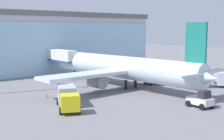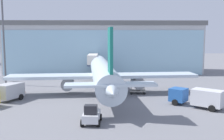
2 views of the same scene
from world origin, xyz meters
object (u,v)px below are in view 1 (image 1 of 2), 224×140
(jet_bridge, at_px, (57,56))
(pushback_tug, at_px, (201,100))
(catering_truck, at_px, (68,97))
(baggage_cart, at_px, (152,82))
(fuel_truck, at_px, (220,79))
(safety_cone_wingtip, at_px, (47,96))
(airplane, at_px, (122,67))
(safety_cone_nose, at_px, (148,91))

(jet_bridge, bearing_deg, pushback_tug, -177.67)
(catering_truck, relative_size, baggage_cart, 2.59)
(jet_bridge, distance_m, fuel_truck, 33.56)
(fuel_truck, bearing_deg, safety_cone_wingtip, 18.06)
(pushback_tug, bearing_deg, jet_bridge, 5.83)
(fuel_truck, xyz_separation_m, baggage_cart, (-7.13, 9.19, -0.97))
(airplane, distance_m, pushback_tug, 17.34)
(safety_cone_wingtip, bearing_deg, catering_truck, -96.82)
(catering_truck, bearing_deg, pushback_tug, 77.79)
(safety_cone_wingtip, bearing_deg, airplane, -2.79)
(safety_cone_nose, bearing_deg, catering_truck, -178.10)
(jet_bridge, height_order, airplane, airplane)
(catering_truck, bearing_deg, safety_cone_nose, 117.22)
(airplane, relative_size, fuel_truck, 5.27)
(airplane, relative_size, safety_cone_wingtip, 66.82)
(safety_cone_nose, height_order, safety_cone_wingtip, same)
(safety_cone_nose, bearing_deg, airplane, 90.23)
(airplane, bearing_deg, fuel_truck, -132.11)
(jet_bridge, distance_m, baggage_cart, 22.43)
(fuel_truck, bearing_deg, safety_cone_nose, 22.19)
(safety_cone_nose, bearing_deg, safety_cone_wingtip, 153.84)
(baggage_cart, bearing_deg, airplane, 170.98)
(jet_bridge, xyz_separation_m, catering_truck, (-12.74, -25.82, -2.90))
(catering_truck, relative_size, fuel_truck, 1.08)
(fuel_truck, xyz_separation_m, safety_cone_nose, (-13.14, 4.37, -1.19))
(baggage_cart, xyz_separation_m, safety_cone_nose, (-6.01, -4.82, -0.23))
(fuel_truck, bearing_deg, catering_truck, 32.73)
(jet_bridge, xyz_separation_m, fuel_truck, (15.36, -29.69, -2.90))
(baggage_cart, xyz_separation_m, pushback_tug, (-7.45, -15.70, 0.47))
(safety_cone_wingtip, bearing_deg, safety_cone_nose, -26.16)
(pushback_tug, distance_m, safety_cone_wingtip, 21.83)
(pushback_tug, bearing_deg, airplane, -0.14)
(airplane, relative_size, pushback_tug, 11.02)
(catering_truck, xyz_separation_m, fuel_truck, (28.09, -3.87, 0.00))
(pushback_tug, xyz_separation_m, safety_cone_wingtip, (-12.63, 17.79, -0.70))
(pushback_tug, bearing_deg, safety_cone_nose, -2.96)
(airplane, bearing_deg, jet_bridge, 3.29)
(fuel_truck, bearing_deg, airplane, 1.74)
(fuel_truck, distance_m, pushback_tug, 15.98)
(jet_bridge, relative_size, airplane, 0.37)
(baggage_cart, height_order, safety_cone_nose, baggage_cart)
(airplane, distance_m, fuel_truck, 17.02)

